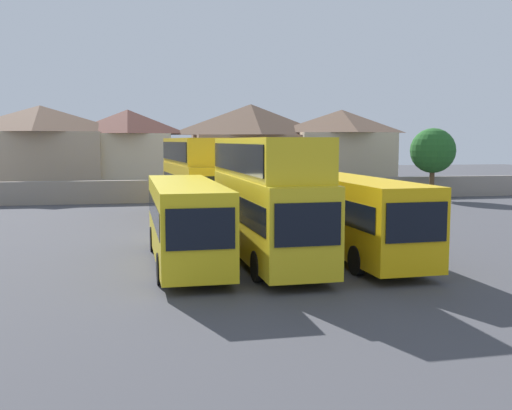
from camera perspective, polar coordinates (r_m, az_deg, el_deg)
ground at (r=42.34m, az=-4.01°, el=-0.49°), size 140.00×140.00×0.00m
depot_boundary_wall at (r=48.30m, az=-4.95°, el=1.40°), size 56.00×0.50×1.80m
bus_1 at (r=23.70m, az=-6.78°, el=-1.22°), size 2.67×10.26×3.29m
bus_2 at (r=24.11m, az=0.94°, el=1.22°), size 2.81×11.01×5.03m
bus_3 at (r=25.62m, az=8.99°, el=-0.61°), size 2.97×11.55×3.35m
bus_4 at (r=38.26m, az=-5.98°, el=3.07°), size 3.39×10.89×5.08m
bus_5 at (r=38.96m, az=-0.99°, el=1.71°), size 2.91×10.30×3.28m
house_terrace_left at (r=57.30m, az=-19.88°, el=5.02°), size 11.23×6.88×8.06m
house_terrace_centre at (r=57.14m, az=-12.13°, el=5.11°), size 7.98×6.43×7.79m
house_terrace_right at (r=58.18m, az=-0.49°, el=5.59°), size 11.47×7.33×8.43m
house_terrace_far_right at (r=59.52m, az=8.16°, el=5.29°), size 9.80×6.56×7.93m
tree_left_of_lot at (r=51.87m, az=16.59°, el=5.00°), size 3.74×3.74×5.96m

